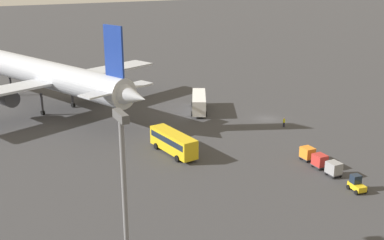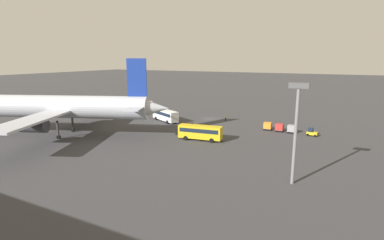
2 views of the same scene
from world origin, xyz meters
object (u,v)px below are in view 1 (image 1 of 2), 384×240
shuttle_bus_near (199,101)px  baggage_tug (357,184)px  cargo_cart_grey (334,168)px  shuttle_bus_far (173,141)px  airplane (51,76)px  cargo_cart_orange (307,153)px  worker_person (284,122)px  cargo_cart_red (320,160)px

shuttle_bus_near → baggage_tug: (-40.88, -1.74, -1.08)m
shuttle_bus_near → cargo_cart_grey: shuttle_bus_near is taller
shuttle_bus_far → airplane: bearing=12.3°
baggage_tug → cargo_cart_orange: baggage_tug is taller
shuttle_bus_near → worker_person: bearing=-122.4°
airplane → worker_person: 46.58m
cargo_cart_grey → cargo_cart_red: bearing=-2.7°
shuttle_bus_far → worker_person: shuttle_bus_far is taller
cargo_cart_orange → cargo_cart_red: bearing=174.5°
shuttle_bus_far → baggage_tug: size_ratio=4.03×
cargo_cart_grey → airplane: bearing=29.1°
baggage_tug → cargo_cart_orange: 10.95m
shuttle_bus_far → shuttle_bus_near: bearing=-44.9°
shuttle_bus_far → cargo_cart_grey: (-17.71, -16.35, -0.82)m
baggage_tug → cargo_cart_red: baggage_tug is taller
cargo_cart_grey → cargo_cart_red: 3.05m
worker_person → airplane: bearing=49.3°
airplane → cargo_cart_grey: airplane is taller
worker_person → shuttle_bus_near: bearing=30.3°
cargo_cart_red → baggage_tug: bearing=175.2°
baggage_tug → airplane: bearing=34.5°
cargo_cart_grey → worker_person: bearing=-18.8°
airplane → shuttle_bus_near: (-14.41, -25.83, -4.95)m
airplane → cargo_cart_orange: size_ratio=25.83×
shuttle_bus_far → baggage_tug: bearing=-152.3°
shuttle_bus_near → cargo_cart_orange: size_ratio=5.28×
shuttle_bus_near → shuttle_bus_far: (-18.37, 14.09, -0.01)m
baggage_tug → cargo_cart_red: bearing=3.2°
airplane → baggage_tug: airplane is taller
airplane → cargo_cart_red: size_ratio=25.83×
shuttle_bus_near → cargo_cart_red: size_ratio=5.28×
baggage_tug → cargo_cart_orange: size_ratio=1.24×
shuttle_bus_near → cargo_cart_grey: 36.16m
airplane → worker_person: airplane is taller
shuttle_bus_near → cargo_cart_red: (-33.03, -2.40, -0.83)m
worker_person → cargo_cart_grey: bearing=161.2°
baggage_tug → worker_person: 26.26m
worker_person → cargo_cart_orange: 15.69m
shuttle_bus_near → shuttle_bus_far: shuttle_bus_near is taller
shuttle_bus_near → cargo_cart_orange: 30.11m
cargo_cart_grey → cargo_cart_orange: bearing=-4.1°
cargo_cart_red → cargo_cart_orange: bearing=-5.5°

